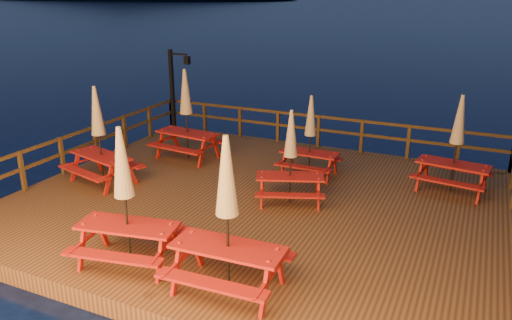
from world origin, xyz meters
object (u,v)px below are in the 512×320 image
(lamp_post, at_px, (175,83))
(picnic_table_2, at_px, (457,143))
(picnic_table_0, at_px, (310,135))
(picnic_table_1, at_px, (99,134))

(lamp_post, bearing_deg, picnic_table_2, -11.18)
(lamp_post, distance_m, picnic_table_0, 6.46)
(lamp_post, bearing_deg, picnic_table_0, -21.54)
(picnic_table_1, bearing_deg, lamp_post, 115.69)
(lamp_post, relative_size, picnic_table_0, 1.30)
(picnic_table_0, xyz_separation_m, picnic_table_2, (3.79, 0.43, 0.14))
(picnic_table_2, bearing_deg, lamp_post, 177.12)
(picnic_table_1, relative_size, picnic_table_2, 1.04)
(picnic_table_0, xyz_separation_m, picnic_table_1, (-4.95, -2.92, 0.19))
(lamp_post, relative_size, picnic_table_1, 1.12)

